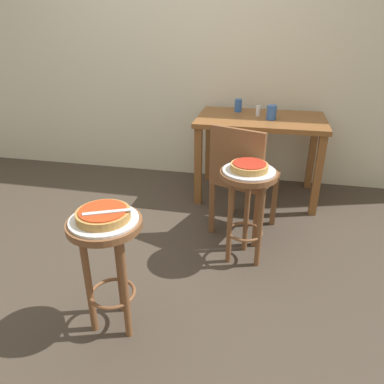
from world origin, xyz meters
TOP-DOWN VIEW (x-y plane):
  - ground_plane at (0.00, 0.00)m, footprint 6.00×6.00m
  - back_wall at (0.00, 1.65)m, footprint 6.00×0.10m
  - stool_foreground at (0.11, -0.58)m, footprint 0.36×0.36m
  - serving_plate_foreground at (0.11, -0.58)m, footprint 0.33×0.33m
  - pizza_foreground at (0.11, -0.58)m, footprint 0.25×0.25m
  - stool_middle at (0.74, 0.17)m, footprint 0.36×0.36m
  - serving_plate_middle at (0.74, 0.17)m, footprint 0.33×0.33m
  - pizza_middle at (0.74, 0.17)m, footprint 0.23×0.23m
  - dining_table at (0.76, 1.21)m, footprint 1.09×0.66m
  - cup_near_edge at (0.85, 1.16)m, footprint 0.08×0.08m
  - cup_far_edge at (0.55, 1.38)m, footprint 0.06×0.06m
  - condiment_shaker at (0.73, 1.26)m, footprint 0.04×0.04m
  - wooden_chair at (0.67, 0.52)m, footprint 0.51×0.51m
  - pizza_server_knife at (0.14, -0.60)m, footprint 0.21×0.11m

SIDE VIEW (x-z plane):
  - ground_plane at x=0.00m, z-range 0.00..0.00m
  - wooden_chair at x=0.67m, z-range 0.04..0.89m
  - stool_foreground at x=0.11m, z-range 0.15..0.80m
  - stool_middle at x=0.74m, z-range 0.15..0.80m
  - dining_table at x=0.76m, z-range 0.25..0.99m
  - serving_plate_foreground at x=0.11m, z-range 0.65..0.66m
  - serving_plate_middle at x=0.74m, z-range 0.65..0.66m
  - pizza_foreground at x=0.11m, z-range 0.66..0.71m
  - pizza_middle at x=0.74m, z-range 0.66..0.71m
  - pizza_server_knife at x=0.14m, z-range 0.71..0.71m
  - condiment_shaker at x=0.73m, z-range 0.73..0.82m
  - cup_far_edge at x=0.55m, z-range 0.73..0.85m
  - cup_near_edge at x=0.85m, z-range 0.73..0.85m
  - back_wall at x=0.00m, z-range 0.00..3.00m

